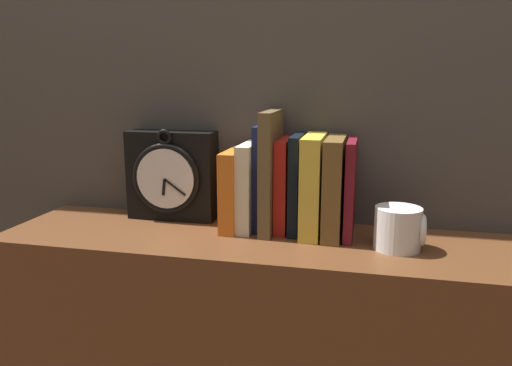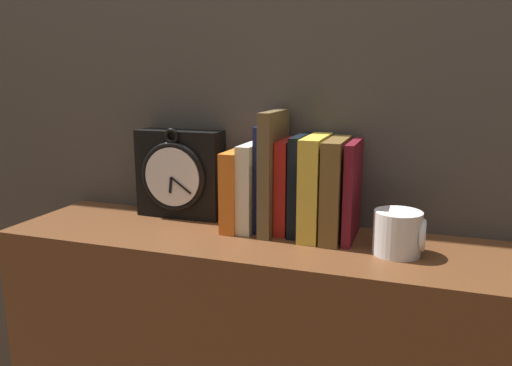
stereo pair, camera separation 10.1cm
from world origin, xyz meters
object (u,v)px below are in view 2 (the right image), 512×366
object	(u,v)px
book_slot0_orange	(238,189)
book_slot8_maroon	(353,191)
book_slot5_black	(300,184)
book_slot3_brown	(274,172)
book_slot4_red	(287,185)
book_slot6_yellow	(315,186)
book_slot1_cream	(253,186)
book_slot2_navy	(265,177)
mug	(399,233)
clock	(180,174)
book_slot7_brown	(336,189)

from	to	relation	value
book_slot0_orange	book_slot8_maroon	bearing A→B (deg)	-0.22
book_slot0_orange	book_slot5_black	xyz separation A→B (m)	(0.14, 0.01, 0.02)
book_slot3_brown	book_slot4_red	world-z (taller)	book_slot3_brown
book_slot6_yellow	book_slot4_red	bearing A→B (deg)	167.08
book_slot1_cream	book_slot6_yellow	xyz separation A→B (m)	(0.14, -0.01, 0.01)
book_slot1_cream	book_slot2_navy	distance (m)	0.03
book_slot5_black	book_slot8_maroon	world-z (taller)	book_slot5_black
book_slot4_red	mug	world-z (taller)	book_slot4_red
book_slot5_black	book_slot6_yellow	bearing A→B (deg)	-17.72
book_slot1_cream	mug	distance (m)	0.33
book_slot8_maroon	book_slot0_orange	bearing A→B (deg)	179.78
book_slot4_red	book_slot8_maroon	bearing A→B (deg)	-4.71
book_slot8_maroon	mug	xyz separation A→B (m)	(0.10, -0.07, -0.06)
book_slot6_yellow	book_slot8_maroon	size ratio (longest dim) A/B	1.04
clock	book_slot2_navy	size ratio (longest dim) A/B	0.94
clock	book_slot6_yellow	distance (m)	0.34
book_slot2_navy	book_slot7_brown	size ratio (longest dim) A/B	1.10
book_slot2_navy	book_slot3_brown	bearing A→B (deg)	-32.40
book_slot0_orange	book_slot8_maroon	xyz separation A→B (m)	(0.25, -0.00, 0.01)
book_slot7_brown	book_slot4_red	bearing A→B (deg)	171.22
book_slot1_cream	book_slot5_black	distance (m)	0.10
mug	book_slot8_maroon	bearing A→B (deg)	145.52
book_slot5_black	book_slot8_maroon	bearing A→B (deg)	-4.29
book_slot3_brown	book_slot5_black	distance (m)	0.06
mug	clock	bearing A→B (deg)	168.67
book_slot3_brown	book_slot0_orange	bearing A→B (deg)	178.65
book_slot2_navy	book_slot3_brown	world-z (taller)	book_slot3_brown
mug	book_slot1_cream	bearing A→B (deg)	167.17
book_slot5_black	mug	bearing A→B (deg)	-19.74
clock	mug	distance (m)	0.52
book_slot5_black	book_slot6_yellow	world-z (taller)	same
clock	book_slot1_cream	xyz separation A→B (m)	(0.19, -0.03, -0.01)
book_slot0_orange	book_slot3_brown	xyz separation A→B (m)	(0.08, -0.00, 0.04)
book_slot8_maroon	clock	bearing A→B (deg)	175.18
book_slot4_red	book_slot5_black	xyz separation A→B (m)	(0.03, -0.00, 0.01)
book_slot4_red	book_slot1_cream	bearing A→B (deg)	-174.70
book_slot1_cream	book_slot7_brown	world-z (taller)	book_slot7_brown
book_slot6_yellow	book_slot7_brown	world-z (taller)	book_slot6_yellow
clock	book_slot5_black	bearing A→B (deg)	-5.03
book_slot2_navy	book_slot6_yellow	world-z (taller)	book_slot2_navy
clock	book_slot0_orange	size ratio (longest dim) A/B	1.24
book_slot6_yellow	book_slot8_maroon	xyz separation A→B (m)	(0.08, 0.00, -0.00)
mug	book_slot6_yellow	bearing A→B (deg)	159.85
clock	book_slot0_orange	distance (m)	0.17
book_slot1_cream	book_slot3_brown	world-z (taller)	book_slot3_brown
book_slot3_brown	book_slot5_black	world-z (taller)	book_slot3_brown
book_slot4_red	book_slot5_black	size ratio (longest dim) A/B	0.95
clock	book_slot7_brown	size ratio (longest dim) A/B	1.04
book_slot0_orange	book_slot6_yellow	distance (m)	0.17
book_slot4_red	book_slot6_yellow	xyz separation A→B (m)	(0.06, -0.01, 0.01)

